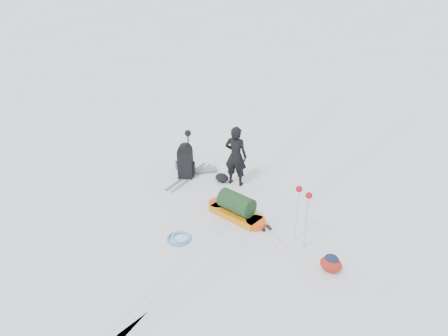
{
  "coord_description": "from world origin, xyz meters",
  "views": [
    {
      "loc": [
        4.53,
        -7.5,
        5.73
      ],
      "look_at": [
        -0.37,
        0.2,
        0.95
      ],
      "focal_mm": 35.0,
      "sensor_mm": 36.0,
      "label": 1
    }
  ],
  "objects_px": {
    "skier": "(236,156)",
    "pulk_sled": "(236,208)",
    "expedition_rucksack": "(188,162)",
    "ski_poles_black": "(188,139)"
  },
  "relations": [
    {
      "from": "skier",
      "to": "pulk_sled",
      "type": "distance_m",
      "value": 1.67
    },
    {
      "from": "pulk_sled",
      "to": "expedition_rucksack",
      "type": "xyz_separation_m",
      "value": [
        -2.1,
        0.97,
        0.22
      ]
    },
    {
      "from": "pulk_sled",
      "to": "ski_poles_black",
      "type": "xyz_separation_m",
      "value": [
        -2.04,
        0.93,
        0.91
      ]
    },
    {
      "from": "expedition_rucksack",
      "to": "pulk_sled",
      "type": "bearing_deg",
      "value": -51.2
    },
    {
      "from": "pulk_sled",
      "to": "ski_poles_black",
      "type": "relative_size",
      "value": 1.18
    },
    {
      "from": "expedition_rucksack",
      "to": "ski_poles_black",
      "type": "height_order",
      "value": "ski_poles_black"
    },
    {
      "from": "skier",
      "to": "expedition_rucksack",
      "type": "bearing_deg",
      "value": 5.76
    },
    {
      "from": "skier",
      "to": "pulk_sled",
      "type": "bearing_deg",
      "value": 111.7
    },
    {
      "from": "skier",
      "to": "pulk_sled",
      "type": "relative_size",
      "value": 0.99
    },
    {
      "from": "ski_poles_black",
      "to": "pulk_sled",
      "type": "bearing_deg",
      "value": -5.46
    }
  ]
}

